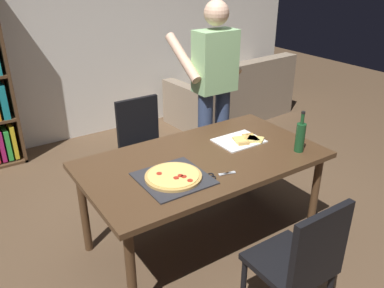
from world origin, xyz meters
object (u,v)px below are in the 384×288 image
object	(u,v)px
chair_far_side	(144,141)
person_serving_pizza	(214,85)
dining_table	(203,166)
kitchen_scissors	(217,175)
pepperoni_pizza_on_tray	(173,177)
couch	(233,97)
wine_bottle	(300,137)
chair_near_camera	(301,260)

from	to	relation	value
chair_far_side	person_serving_pizza	world-z (taller)	person_serving_pizza
dining_table	kitchen_scissors	bearing A→B (deg)	-105.82
chair_far_side	pepperoni_pizza_on_tray	bearing A→B (deg)	-107.00
couch	wine_bottle	size ratio (longest dim) A/B	5.56
pepperoni_pizza_on_tray	chair_near_camera	bearing A→B (deg)	-67.64
chair_far_side	person_serving_pizza	size ratio (longest dim) A/B	0.51
person_serving_pizza	wine_bottle	size ratio (longest dim) A/B	5.54
kitchen_scissors	chair_far_side	bearing A→B (deg)	86.48
pepperoni_pizza_on_tray	wine_bottle	world-z (taller)	wine_bottle
dining_table	person_serving_pizza	distance (m)	1.04
dining_table	couch	bearing A→B (deg)	46.21
wine_bottle	kitchen_scissors	xyz separation A→B (m)	(-0.73, 0.04, -0.11)
dining_table	wine_bottle	size ratio (longest dim) A/B	5.55
couch	wine_bottle	bearing A→B (deg)	-118.56
pepperoni_pizza_on_tray	wine_bottle	distance (m)	1.02
chair_near_camera	pepperoni_pizza_on_tray	distance (m)	0.93
couch	pepperoni_pizza_on_tray	bearing A→B (deg)	-136.51
chair_far_side	kitchen_scissors	world-z (taller)	chair_far_side
dining_table	pepperoni_pizza_on_tray	bearing A→B (deg)	-157.21
dining_table	kitchen_scissors	size ratio (longest dim) A/B	8.84
wine_bottle	kitchen_scissors	world-z (taller)	wine_bottle
chair_near_camera	wine_bottle	distance (m)	1.00
chair_far_side	kitchen_scissors	distance (m)	1.27
couch	pepperoni_pizza_on_tray	distance (m)	3.13
dining_table	chair_far_side	bearing A→B (deg)	90.00
chair_far_side	couch	xyz separation A→B (m)	(1.90, 1.02, -0.21)
dining_table	chair_near_camera	bearing A→B (deg)	-90.00
dining_table	pepperoni_pizza_on_tray	world-z (taller)	pepperoni_pizza_on_tray
dining_table	wine_bottle	bearing A→B (deg)	-25.03
dining_table	couch	world-z (taller)	couch
couch	kitchen_scissors	size ratio (longest dim) A/B	8.85
dining_table	pepperoni_pizza_on_tray	distance (m)	0.38
couch	kitchen_scissors	bearing A→B (deg)	-131.29
chair_near_camera	kitchen_scissors	world-z (taller)	chair_near_camera
pepperoni_pizza_on_tray	kitchen_scissors	world-z (taller)	pepperoni_pizza_on_tray
chair_near_camera	wine_bottle	world-z (taller)	wine_bottle
dining_table	pepperoni_pizza_on_tray	size ratio (longest dim) A/B	4.03
person_serving_pizza	wine_bottle	bearing A→B (deg)	-89.05
chair_near_camera	kitchen_scissors	size ratio (longest dim) A/B	4.53
pepperoni_pizza_on_tray	dining_table	bearing A→B (deg)	22.79
couch	wine_bottle	distance (m)	2.67
pepperoni_pizza_on_tray	kitchen_scissors	distance (m)	0.29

